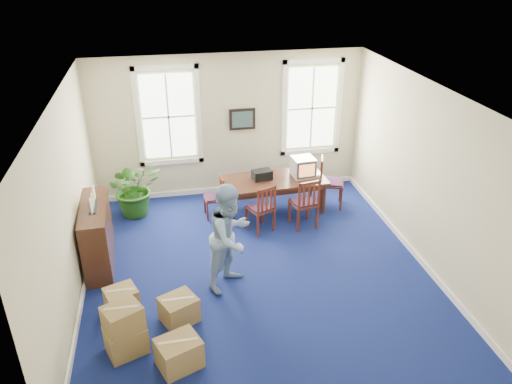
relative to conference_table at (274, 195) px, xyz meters
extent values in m
plane|color=navy|center=(-0.78, -2.11, -0.37)|extent=(6.50, 6.50, 0.00)
plane|color=white|center=(-0.78, -2.11, 2.83)|extent=(6.50, 6.50, 0.00)
plane|color=beige|center=(-0.78, 1.14, 1.23)|extent=(6.50, 0.00, 6.50)
plane|color=beige|center=(-0.78, -5.36, 1.23)|extent=(6.50, 0.00, 6.50)
plane|color=beige|center=(-3.78, -2.11, 1.23)|extent=(0.00, 6.50, 6.50)
plane|color=beige|center=(2.22, -2.11, 1.23)|extent=(0.00, 6.50, 6.50)
cube|color=white|center=(-0.78, 1.11, -0.31)|extent=(6.00, 0.04, 0.12)
cube|color=white|center=(-3.75, -2.11, -0.31)|extent=(0.04, 6.50, 0.12)
cube|color=white|center=(2.19, -2.11, -0.31)|extent=(0.04, 6.50, 0.12)
cube|color=white|center=(0.95, 0.00, 0.40)|extent=(0.19, 0.23, 0.06)
cube|color=black|center=(-0.25, 0.05, 0.47)|extent=(0.44, 0.33, 0.20)
imported|color=#7C9BC0|center=(-1.28, -2.41, 0.56)|extent=(1.15, 1.14, 1.87)
cube|color=#402316|center=(-3.53, -1.34, 0.25)|extent=(0.52, 1.60, 1.24)
imported|color=#1C4B10|center=(-2.92, 0.42, 0.25)|extent=(1.36, 1.27, 1.24)
camera|label=1|loc=(-2.22, -9.32, 4.88)|focal=35.00mm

